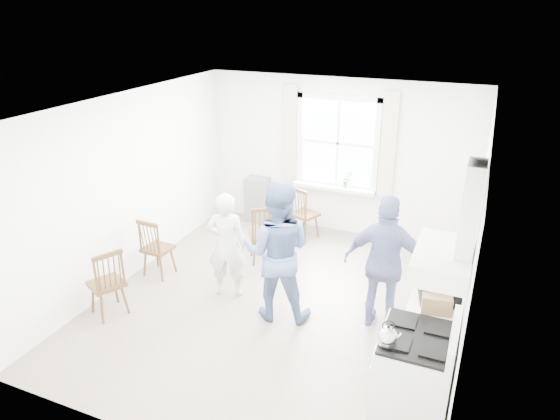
# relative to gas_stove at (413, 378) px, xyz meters

# --- Properties ---
(room_shell) EXTENTS (4.62, 5.12, 2.64)m
(room_shell) POSITION_rel_gas_stove_xyz_m (-1.91, 1.35, 0.82)
(room_shell) COLOR gray
(room_shell) RESTS_ON ground
(window_assembly) EXTENTS (1.88, 0.24, 1.70)m
(window_assembly) POSITION_rel_gas_stove_xyz_m (-1.91, 3.80, 0.98)
(window_assembly) COLOR white
(window_assembly) RESTS_ON room_shell
(range_hood) EXTENTS (0.45, 0.76, 0.94)m
(range_hood) POSITION_rel_gas_stove_xyz_m (0.16, -0.00, 1.42)
(range_hood) COLOR white
(range_hood) RESTS_ON room_shell
(shelf_unit) EXTENTS (0.40, 0.30, 0.80)m
(shelf_unit) POSITION_rel_gas_stove_xyz_m (-3.31, 3.68, -0.08)
(shelf_unit) COLOR slate
(shelf_unit) RESTS_ON ground
(gas_stove) EXTENTS (0.68, 0.76, 1.12)m
(gas_stove) POSITION_rel_gas_stove_xyz_m (0.00, 0.00, 0.00)
(gas_stove) COLOR silver
(gas_stove) RESTS_ON ground
(kettle) EXTENTS (0.18, 0.18, 0.25)m
(kettle) POSITION_rel_gas_stove_xyz_m (-0.24, -0.22, 0.55)
(kettle) COLOR silver
(kettle) RESTS_ON gas_stove
(low_cabinet) EXTENTS (0.50, 0.55, 0.90)m
(low_cabinet) POSITION_rel_gas_stove_xyz_m (0.07, 0.70, -0.03)
(low_cabinet) COLOR white
(low_cabinet) RESTS_ON ground
(stereo_stack) EXTENTS (0.45, 0.42, 0.35)m
(stereo_stack) POSITION_rel_gas_stove_xyz_m (0.09, 0.77, 0.59)
(stereo_stack) COLOR black
(stereo_stack) RESTS_ON low_cabinet
(cardboard_box) EXTENTS (0.31, 0.24, 0.18)m
(cardboard_box) POSITION_rel_gas_stove_xyz_m (0.09, 0.55, 0.51)
(cardboard_box) COLOR olive
(cardboard_box) RESTS_ON low_cabinet
(windsor_chair_a) EXTENTS (0.54, 0.53, 0.94)m
(windsor_chair_a) POSITION_rel_gas_stove_xyz_m (-2.54, 2.26, 0.09)
(windsor_chair_a) COLOR #412915
(windsor_chair_a) RESTS_ON ground
(windsor_chair_b) EXTENTS (0.40, 0.40, 0.90)m
(windsor_chair_b) POSITION_rel_gas_stove_xyz_m (-3.82, 1.28, 0.07)
(windsor_chair_b) COLOR #412915
(windsor_chair_b) RESTS_ON ground
(windsor_chair_c) EXTENTS (0.52, 0.52, 0.93)m
(windsor_chair_c) POSITION_rel_gas_stove_xyz_m (-3.72, 0.26, 0.08)
(windsor_chair_c) COLOR #412915
(windsor_chair_c) RESTS_ON ground
(person_left) EXTENTS (0.67, 0.67, 1.47)m
(person_left) POSITION_rel_gas_stove_xyz_m (-2.63, 1.29, 0.25)
(person_left) COLOR silver
(person_left) RESTS_ON ground
(person_mid) EXTENTS (1.04, 1.04, 1.78)m
(person_mid) POSITION_rel_gas_stove_xyz_m (-1.83, 1.10, 0.41)
(person_mid) COLOR #4F6494
(person_mid) RESTS_ON ground
(person_right) EXTENTS (1.04, 1.04, 1.69)m
(person_right) POSITION_rel_gas_stove_xyz_m (-0.57, 1.40, 0.36)
(person_right) COLOR navy
(person_right) RESTS_ON ground
(potted_plant) EXTENTS (0.21, 0.21, 0.30)m
(potted_plant) POSITION_rel_gas_stove_xyz_m (-1.69, 3.71, 0.52)
(potted_plant) COLOR #337333
(potted_plant) RESTS_ON window_assembly
(windsor_chair_d) EXTENTS (0.50, 0.50, 0.92)m
(windsor_chair_d) POSITION_rel_gas_stove_xyz_m (-2.32, 3.26, 0.08)
(windsor_chair_d) COLOR #412915
(windsor_chair_d) RESTS_ON ground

